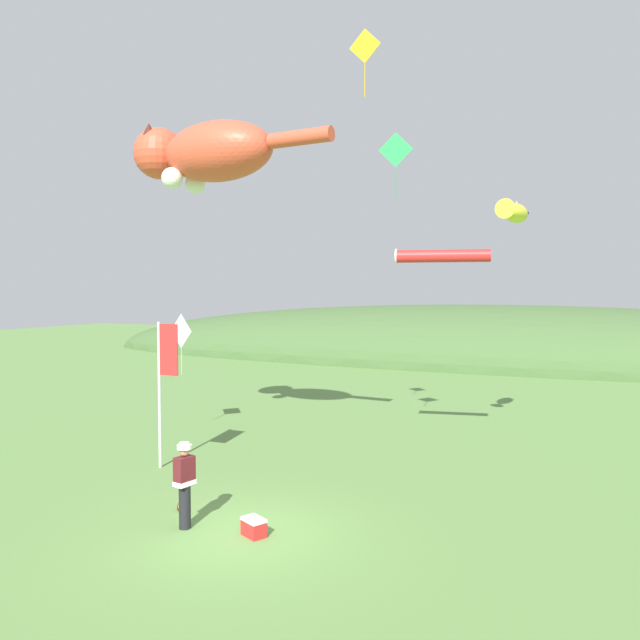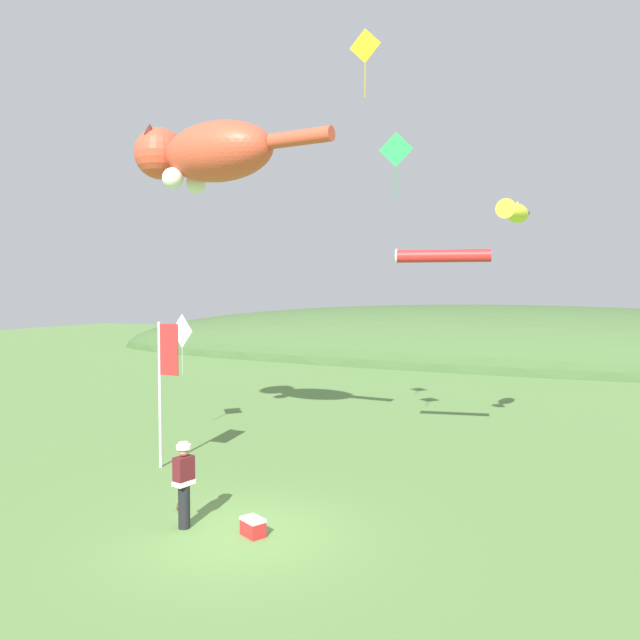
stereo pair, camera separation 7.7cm
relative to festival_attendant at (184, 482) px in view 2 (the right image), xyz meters
name	(u,v)px [view 2 (the right image)]	position (x,y,z in m)	size (l,w,h in m)	color
ground_plane	(238,534)	(1.17, 0.16, -0.95)	(120.00, 120.00, 0.00)	#5B8442
distant_hill_ridge	(493,362)	(1.17, 32.95, -0.95)	(62.34, 14.25, 7.74)	#426033
festival_attendant	(184,482)	(0.00, 0.00, 0.00)	(0.34, 0.46, 1.77)	black
kite_spool	(182,506)	(-0.65, 0.78, -0.85)	(0.13, 0.21, 0.21)	olive
picnic_cooler	(253,527)	(1.49, 0.22, -0.77)	(0.58, 0.51, 0.36)	red
festival_banner_pole	(164,373)	(-3.10, 3.34, 1.67)	(0.66, 0.08, 4.00)	silver
kite_giant_cat	(205,154)	(-3.18, 5.49, 7.98)	(6.84, 2.21, 2.08)	#E04C33
kite_fish_windsock	(515,212)	(5.31, 9.06, 6.21)	(0.83, 2.18, 0.66)	yellow
kite_tube_streamer	(442,256)	(3.58, 7.17, 4.87)	(2.67, 0.91, 0.44)	red
kite_diamond_green	(396,151)	(2.48, 6.36, 7.73)	(0.93, 0.17, 1.84)	green
kite_diamond_white	(182,332)	(-5.08, 6.81, 2.52)	(1.08, 0.37, 2.03)	white
kite_diamond_gold	(365,47)	(1.79, 5.76, 10.42)	(0.91, 0.07, 1.81)	yellow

